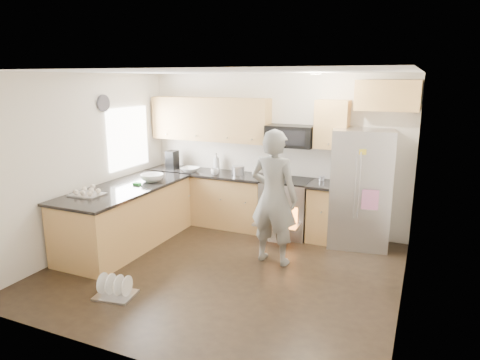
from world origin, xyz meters
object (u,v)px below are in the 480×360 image
at_px(stove_range, 287,194).
at_px(person, 274,197).
at_px(refrigerator, 360,188).
at_px(dish_rack, 115,290).

height_order(stove_range, person, person).
relative_size(refrigerator, person, 0.96).
relative_size(refrigerator, dish_rack, 3.62).
xyz_separation_m(refrigerator, dish_rack, (-2.36, -2.83, -0.82)).
bearing_deg(stove_range, refrigerator, 0.37).
distance_m(stove_range, refrigerator, 1.17).
distance_m(stove_range, dish_rack, 3.13).
bearing_deg(dish_rack, refrigerator, 50.22).
height_order(refrigerator, person, person).
relative_size(stove_range, refrigerator, 1.00).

